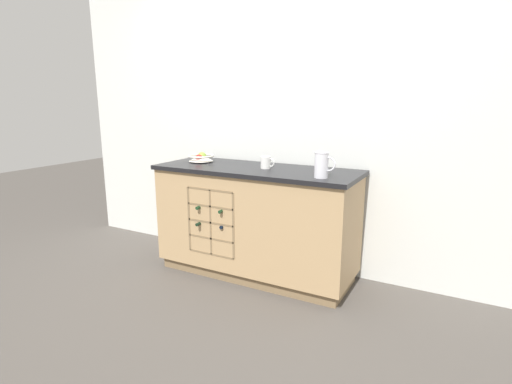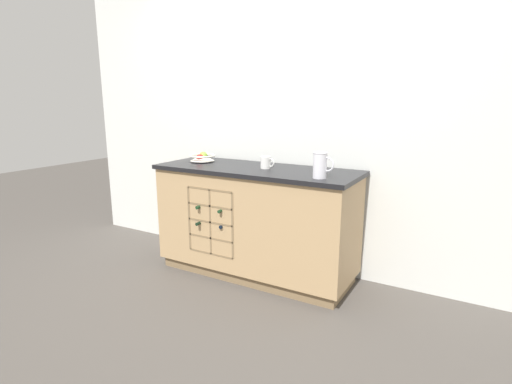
% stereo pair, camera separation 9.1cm
% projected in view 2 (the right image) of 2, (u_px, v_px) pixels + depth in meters
% --- Properties ---
extents(ground_plane, '(14.00, 14.00, 0.00)m').
position_uv_depth(ground_plane, '(256.00, 273.00, 3.48)').
color(ground_plane, '#4C4742').
extents(back_wall, '(4.40, 0.06, 2.55)m').
position_uv_depth(back_wall, '(277.00, 123.00, 3.51)').
color(back_wall, silver).
rests_on(back_wall, ground_plane).
extents(kitchen_island, '(1.70, 0.66, 0.93)m').
position_uv_depth(kitchen_island, '(255.00, 221.00, 3.38)').
color(kitchen_island, olive).
rests_on(kitchen_island, ground_plane).
extents(fruit_bowl, '(0.23, 0.23, 0.09)m').
position_uv_depth(fruit_bowl, '(202.00, 157.00, 3.59)').
color(fruit_bowl, silver).
rests_on(fruit_bowl, kitchen_island).
extents(white_pitcher, '(0.16, 0.10, 0.18)m').
position_uv_depth(white_pitcher, '(320.00, 165.00, 2.81)').
color(white_pitcher, white).
rests_on(white_pitcher, kitchen_island).
extents(ceramic_mug, '(0.12, 0.08, 0.10)m').
position_uv_depth(ceramic_mug, '(266.00, 162.00, 3.23)').
color(ceramic_mug, white).
rests_on(ceramic_mug, kitchen_island).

